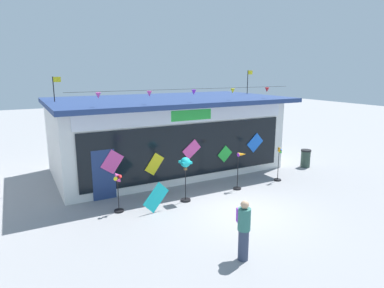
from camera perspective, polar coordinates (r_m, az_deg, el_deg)
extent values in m
plane|color=gray|center=(12.43, 8.23, -11.24)|extent=(80.00, 80.00, 0.00)
cube|color=silver|center=(17.03, -4.58, 1.48)|extent=(10.73, 5.45, 3.48)
cube|color=navy|center=(16.34, -4.00, 7.54)|extent=(11.13, 6.41, 0.20)
cube|color=silver|center=(14.35, -0.16, 5.00)|extent=(9.87, 0.08, 0.64)
cube|color=green|center=(14.32, -0.10, 4.98)|extent=(1.93, 0.04, 0.45)
cube|color=black|center=(14.65, -0.17, -1.13)|extent=(9.66, 0.06, 2.35)
cube|color=navy|center=(13.46, -14.86, -5.12)|extent=(0.90, 0.07, 2.00)
cube|color=#EA4CA3|center=(13.35, -13.49, -3.00)|extent=(0.95, 0.03, 1.00)
cube|color=yellow|center=(13.97, -6.44, -3.43)|extent=(0.88, 0.03, 0.97)
cube|color=#EA4CA3|center=(14.58, -0.06, -0.92)|extent=(0.93, 0.03, 0.88)
cube|color=green|center=(15.57, 5.65, -1.70)|extent=(0.81, 0.03, 0.81)
cube|color=blue|center=(16.52, 10.74, 0.21)|extent=(0.98, 0.03, 0.97)
cylinder|color=black|center=(14.04, 0.31, 9.41)|extent=(10.30, 0.01, 0.01)
cone|color=#EA4CA3|center=(12.64, -15.75, 7.98)|extent=(0.20, 0.20, 0.22)
cone|color=#EA4CA3|center=(13.21, -7.31, 8.52)|extent=(0.20, 0.20, 0.22)
cone|color=purple|center=(14.05, 0.30, 8.84)|extent=(0.20, 0.20, 0.22)
cone|color=yellow|center=(15.10, 6.97, 9.00)|extent=(0.20, 0.20, 0.22)
cone|color=red|center=(16.32, 12.71, 9.04)|extent=(0.20, 0.20, 0.22)
cylinder|color=black|center=(15.40, -22.61, 8.66)|extent=(0.04, 0.04, 1.05)
cube|color=yellow|center=(15.41, -22.14, 10.20)|extent=(0.32, 0.02, 0.22)
cylinder|color=black|center=(19.37, 9.49, 10.40)|extent=(0.04, 0.04, 1.31)
cube|color=yellow|center=(19.45, 9.92, 11.97)|extent=(0.32, 0.02, 0.22)
cylinder|color=black|center=(12.51, -12.38, -11.09)|extent=(0.35, 0.35, 0.06)
cylinder|color=black|center=(12.28, -12.51, -8.46)|extent=(0.03, 0.03, 1.29)
cylinder|color=black|center=(12.03, -12.61, -5.65)|extent=(0.06, 0.04, 0.06)
cone|color=red|center=(12.06, -12.14, -5.59)|extent=(0.15, 0.16, 0.15)
cone|color=#EA4CA3|center=(12.00, -12.63, -5.19)|extent=(0.16, 0.15, 0.15)
cone|color=yellow|center=(12.01, -13.07, -5.71)|extent=(0.15, 0.16, 0.15)
cone|color=#EA4CA3|center=(12.07, -12.58, -6.11)|extent=(0.16, 0.15, 0.15)
cylinder|color=black|center=(13.17, -1.11, -9.57)|extent=(0.40, 0.40, 0.06)
cylinder|color=black|center=(12.94, -1.12, -6.89)|extent=(0.03, 0.03, 1.36)
sphere|color=#19B7BC|center=(12.67, -1.14, -3.15)|extent=(0.39, 0.39, 0.39)
cube|color=#19B7BC|center=(12.67, -1.14, -3.15)|extent=(0.40, 0.40, 0.09)
cube|color=brown|center=(12.74, -1.13, -4.25)|extent=(0.10, 0.10, 0.10)
cylinder|color=black|center=(14.52, 7.75, -7.55)|extent=(0.33, 0.33, 0.06)
cylinder|color=black|center=(14.29, 7.83, -4.80)|extent=(0.03, 0.03, 1.52)
cone|color=orange|center=(14.20, 8.53, -1.76)|extent=(0.41, 0.27, 0.17)
cylinder|color=purple|center=(14.09, 7.92, -1.85)|extent=(0.03, 0.16, 0.16)
cylinder|color=black|center=(15.98, 14.42, -5.96)|extent=(0.33, 0.33, 0.06)
cylinder|color=black|center=(15.78, 14.55, -3.57)|extent=(0.03, 0.03, 1.44)
cylinder|color=black|center=(15.57, 14.80, -1.05)|extent=(0.06, 0.04, 0.06)
cone|color=blue|center=(15.63, 15.03, -1.02)|extent=(0.13, 0.14, 0.13)
cone|color=orange|center=(15.55, 14.82, -0.74)|extent=(0.14, 0.13, 0.13)
cone|color=orange|center=(15.51, 14.56, -1.09)|extent=(0.13, 0.14, 0.13)
cone|color=green|center=(15.59, 14.78, -1.37)|extent=(0.14, 0.13, 0.13)
cylinder|color=#333D56|center=(9.36, 8.78, -16.68)|extent=(0.28, 0.28, 0.86)
cylinder|color=#337066|center=(9.03, 8.94, -12.62)|extent=(0.34, 0.34, 0.60)
sphere|color=tan|center=(8.87, 9.03, -10.22)|extent=(0.22, 0.22, 0.22)
cube|color=purple|center=(9.19, 8.50, -11.95)|extent=(0.30, 0.23, 0.38)
cylinder|color=#2D4238|center=(18.48, 18.85, -2.46)|extent=(0.48, 0.48, 0.85)
cylinder|color=black|center=(18.38, 18.95, -1.06)|extent=(0.52, 0.52, 0.08)
cube|color=#19B7BC|center=(12.11, -6.17, -9.09)|extent=(1.07, 0.19, 1.07)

